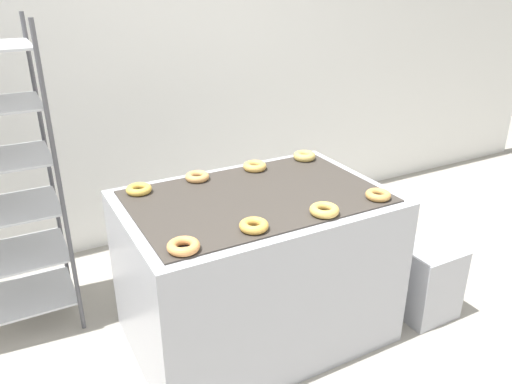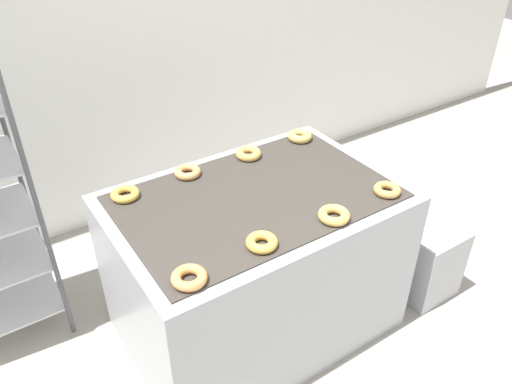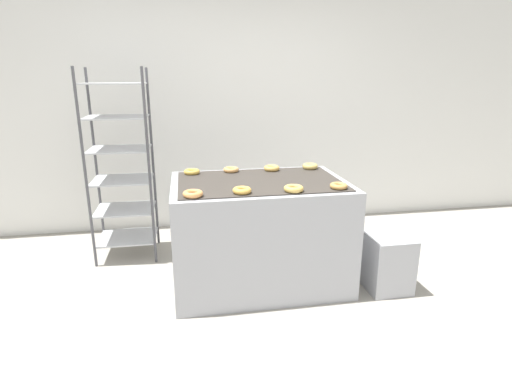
# 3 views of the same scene
# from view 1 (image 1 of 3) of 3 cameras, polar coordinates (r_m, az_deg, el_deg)

# --- Properties ---
(wall_back) EXTENTS (8.00, 0.05, 2.80)m
(wall_back) POSITION_cam_1_polar(r_m,az_deg,el_deg) (3.64, -11.14, 15.79)
(wall_back) COLOR white
(wall_back) RESTS_ON ground_plane
(fryer_machine) EXTENTS (1.34, 0.91, 0.85)m
(fryer_machine) POSITION_cam_1_polar(r_m,az_deg,el_deg) (2.72, 0.01, -8.62)
(fryer_machine) COLOR #A8AAB2
(fryer_machine) RESTS_ON ground_plane
(baking_rack_cart) EXTENTS (0.54, 0.46, 1.70)m
(baking_rack_cart) POSITION_cam_1_polar(r_m,az_deg,el_deg) (2.91, -27.06, 0.66)
(baking_rack_cart) COLOR #4C4C51
(baking_rack_cart) RESTS_ON ground_plane
(glaze_bin) EXTENTS (0.32, 0.33, 0.44)m
(glaze_bin) POSITION_cam_1_polar(r_m,az_deg,el_deg) (3.14, 18.68, -9.48)
(glaze_bin) COLOR #A8AAB2
(glaze_bin) RESTS_ON ground_plane
(donut_near_left) EXTENTS (0.14, 0.14, 0.04)m
(donut_near_left) POSITION_cam_1_polar(r_m,az_deg,el_deg) (2.04, -8.29, -6.15)
(donut_near_left) COLOR #DB9350
(donut_near_left) RESTS_ON fryer_machine
(donut_near_midleft) EXTENTS (0.13, 0.13, 0.04)m
(donut_near_midleft) POSITION_cam_1_polar(r_m,az_deg,el_deg) (2.18, -0.24, -3.86)
(donut_near_midleft) COLOR gold
(donut_near_midleft) RESTS_ON fryer_machine
(donut_near_midright) EXTENTS (0.14, 0.14, 0.04)m
(donut_near_midright) POSITION_cam_1_polar(r_m,az_deg,el_deg) (2.34, 7.82, -2.06)
(donut_near_midright) COLOR tan
(donut_near_midright) RESTS_ON fryer_machine
(donut_near_right) EXTENTS (0.13, 0.13, 0.04)m
(donut_near_right) POSITION_cam_1_polar(r_m,az_deg,el_deg) (2.55, 13.78, -0.32)
(donut_near_right) COLOR tan
(donut_near_right) RESTS_ON fryer_machine
(donut_far_left) EXTENTS (0.13, 0.13, 0.04)m
(donut_far_left) POSITION_cam_1_polar(r_m,az_deg,el_deg) (2.61, -13.24, 0.31)
(donut_far_left) COLOR gold
(donut_far_left) RESTS_ON fryer_machine
(donut_far_midleft) EXTENTS (0.13, 0.13, 0.04)m
(donut_far_midleft) POSITION_cam_1_polar(r_m,az_deg,el_deg) (2.72, -6.73, 1.76)
(donut_far_midleft) COLOR tan
(donut_far_midleft) RESTS_ON fryer_machine
(donut_far_midright) EXTENTS (0.13, 0.13, 0.04)m
(donut_far_midright) POSITION_cam_1_polar(r_m,az_deg,el_deg) (2.84, -0.14, 2.97)
(donut_far_midright) COLOR #D7A652
(donut_far_midright) RESTS_ON fryer_machine
(donut_far_right) EXTENTS (0.13, 0.13, 0.04)m
(donut_far_right) POSITION_cam_1_polar(r_m,az_deg,el_deg) (3.02, 5.56, 4.13)
(donut_far_right) COLOR tan
(donut_far_right) RESTS_ON fryer_machine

